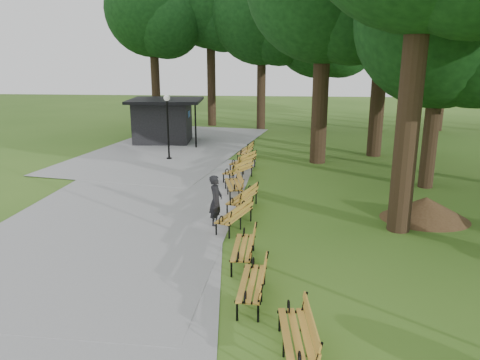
# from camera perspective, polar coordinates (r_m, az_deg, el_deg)

# --- Properties ---
(ground) EXTENTS (100.00, 100.00, 0.00)m
(ground) POSITION_cam_1_polar(r_m,az_deg,el_deg) (13.70, -1.47, -7.81)
(ground) COLOR #38631C
(ground) RESTS_ON ground
(path) EXTENTS (12.00, 38.00, 0.06)m
(path) POSITION_cam_1_polar(r_m,az_deg,el_deg) (17.30, -13.62, -3.17)
(path) COLOR #949497
(path) RESTS_ON ground
(person) EXTENTS (0.50, 0.67, 1.68)m
(person) POSITION_cam_1_polar(r_m,az_deg,el_deg) (14.81, -3.00, -2.57)
(person) COLOR black
(person) RESTS_ON ground
(kiosk) EXTENTS (4.61, 4.08, 2.72)m
(kiosk) POSITION_cam_1_polar(r_m,az_deg,el_deg) (29.51, -9.51, 7.23)
(kiosk) COLOR black
(kiosk) RESTS_ON ground
(lamp_post) EXTENTS (0.32, 0.32, 3.38)m
(lamp_post) POSITION_cam_1_polar(r_m,az_deg,el_deg) (24.30, -8.95, 8.07)
(lamp_post) COLOR black
(lamp_post) RESTS_ON ground
(dirt_mound) EXTENTS (2.45, 2.45, 0.78)m
(dirt_mound) POSITION_cam_1_polar(r_m,az_deg,el_deg) (16.70, 21.91, -3.24)
(dirt_mound) COLOR #47301C
(dirt_mound) RESTS_ON ground
(bench_0) EXTENTS (0.82, 1.95, 0.88)m
(bench_0) POSITION_cam_1_polar(r_m,az_deg,el_deg) (8.89, 6.95, -18.54)
(bench_0) COLOR #BD852B
(bench_0) RESTS_ON ground
(bench_1) EXTENTS (0.72, 1.92, 0.88)m
(bench_1) POSITION_cam_1_polar(r_m,az_deg,el_deg) (10.54, 1.46, -12.63)
(bench_1) COLOR #BD852B
(bench_1) RESTS_ON ground
(bench_2) EXTENTS (0.65, 1.90, 0.88)m
(bench_2) POSITION_cam_1_polar(r_m,az_deg,el_deg) (12.31, 0.39, -8.35)
(bench_2) COLOR #BD852B
(bench_2) RESTS_ON ground
(bench_3) EXTENTS (1.24, 2.00, 0.88)m
(bench_3) POSITION_cam_1_polar(r_m,az_deg,el_deg) (14.67, -0.72, -4.38)
(bench_3) COLOR #BD852B
(bench_3) RESTS_ON ground
(bench_4) EXTENTS (1.19, 2.00, 0.88)m
(bench_4) POSITION_cam_1_polar(r_m,az_deg,el_deg) (16.41, 0.27, -2.23)
(bench_4) COLOR #BD852B
(bench_4) RESTS_ON ground
(bench_5) EXTENTS (1.04, 1.99, 0.88)m
(bench_5) POSITION_cam_1_polar(r_m,az_deg,el_deg) (18.08, -0.83, -0.57)
(bench_5) COLOR #BD852B
(bench_5) RESTS_ON ground
(bench_6) EXTENTS (1.42, 1.99, 0.88)m
(bench_6) POSITION_cam_1_polar(r_m,az_deg,el_deg) (20.32, -0.25, 1.21)
(bench_6) COLOR #BD852B
(bench_6) RESTS_ON ground
(bench_7) EXTENTS (1.35, 2.00, 0.88)m
(bench_7) POSITION_cam_1_polar(r_m,az_deg,el_deg) (22.05, 0.35, 2.33)
(bench_7) COLOR #BD852B
(bench_7) RESTS_ON ground
(bench_8) EXTENTS (0.90, 1.97, 0.88)m
(bench_8) POSITION_cam_1_polar(r_m,az_deg,el_deg) (24.37, 0.67, 3.57)
(bench_8) COLOR #BD852B
(bench_8) RESTS_ON ground
(lawn_tree_1) EXTENTS (6.74, 6.74, 10.02)m
(lawn_tree_1) POSITION_cam_1_polar(r_m,az_deg,el_deg) (20.19, 23.76, 17.59)
(lawn_tree_1) COLOR black
(lawn_tree_1) RESTS_ON ground
(tree_backdrop) EXTENTS (36.17, 8.85, 16.35)m
(tree_backdrop) POSITION_cam_1_polar(r_m,az_deg,el_deg) (35.45, 13.86, 19.36)
(tree_backdrop) COLOR black
(tree_backdrop) RESTS_ON ground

